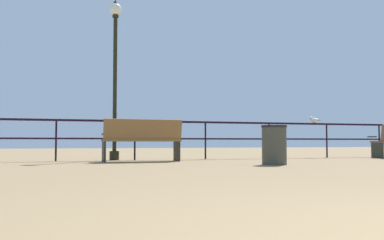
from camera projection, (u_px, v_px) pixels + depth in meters
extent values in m
cube|color=black|center=(135.00, 121.00, 10.52)|extent=(22.14, 0.05, 0.05)
cube|color=black|center=(135.00, 139.00, 10.50)|extent=(22.14, 0.04, 0.04)
cylinder|color=black|center=(56.00, 141.00, 9.93)|extent=(0.04, 0.04, 0.95)
cylinder|color=black|center=(135.00, 141.00, 10.50)|extent=(0.04, 0.04, 0.95)
cylinder|color=black|center=(205.00, 141.00, 11.07)|extent=(0.04, 0.04, 0.95)
cylinder|color=black|center=(269.00, 141.00, 11.65)|extent=(0.04, 0.04, 0.95)
cylinder|color=black|center=(327.00, 141.00, 12.22)|extent=(0.04, 0.04, 0.95)
cylinder|color=black|center=(379.00, 141.00, 12.79)|extent=(0.04, 0.04, 0.95)
cube|color=brown|center=(141.00, 140.00, 9.72)|extent=(1.76, 0.49, 0.05)
cube|color=brown|center=(143.00, 130.00, 9.52)|extent=(1.76, 0.13, 0.47)
cube|color=black|center=(177.00, 151.00, 9.97)|extent=(0.04, 0.44, 0.48)
cube|color=black|center=(175.00, 135.00, 10.18)|extent=(0.04, 0.34, 0.04)
cube|color=black|center=(104.00, 151.00, 9.45)|extent=(0.04, 0.44, 0.48)
cube|color=black|center=(103.00, 134.00, 9.66)|extent=(0.04, 0.34, 0.04)
cube|color=#282B22|center=(377.00, 150.00, 11.78)|extent=(0.05, 0.45, 0.45)
cube|color=#282B22|center=(372.00, 137.00, 11.99)|extent=(0.04, 0.35, 0.04)
cylinder|color=black|center=(114.00, 156.00, 10.48)|extent=(0.23, 0.23, 0.22)
cylinder|color=black|center=(115.00, 84.00, 10.57)|extent=(0.10, 0.10, 3.32)
cylinder|color=black|center=(116.00, 16.00, 10.66)|extent=(0.16, 0.16, 0.06)
sphere|color=silver|center=(116.00, 9.00, 10.66)|extent=(0.30, 0.30, 0.30)
cone|color=black|center=(116.00, 1.00, 10.68)|extent=(0.12, 0.12, 0.10)
ellipsoid|color=silver|center=(315.00, 121.00, 12.13)|extent=(0.24, 0.29, 0.14)
ellipsoid|color=gray|center=(315.00, 120.00, 12.13)|extent=(0.19, 0.25, 0.05)
sphere|color=silver|center=(311.00, 119.00, 12.22)|extent=(0.11, 0.11, 0.11)
cone|color=gold|center=(309.00, 119.00, 12.28)|extent=(0.06, 0.06, 0.05)
cube|color=gray|center=(319.00, 120.00, 12.02)|extent=(0.09, 0.11, 0.02)
cylinder|color=#3E3D32|center=(274.00, 146.00, 8.33)|extent=(0.48, 0.48, 0.73)
cylinder|color=black|center=(274.00, 126.00, 8.35)|extent=(0.50, 0.50, 0.04)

